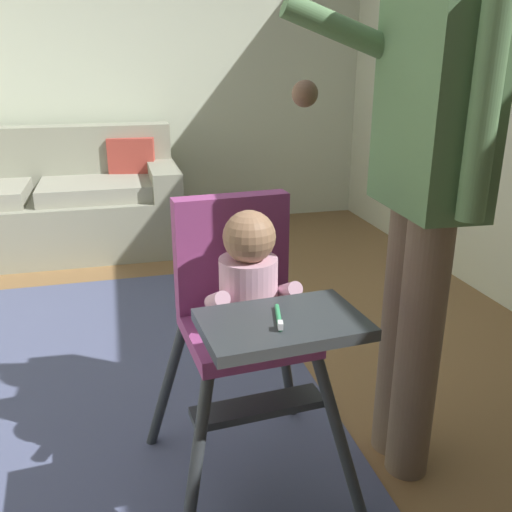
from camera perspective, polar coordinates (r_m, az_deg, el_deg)
ground at (r=2.40m, az=-11.50°, el=-15.62°), size 5.68×6.88×0.10m
wall_far at (r=4.64m, az=-14.82°, el=18.63°), size 4.88×0.06×2.58m
area_rug at (r=2.32m, az=-18.45°, el=-16.07°), size 2.01×2.94×0.01m
couch at (r=4.28m, az=-21.56°, el=4.87°), size 2.00×0.86×0.86m
high_chair at (r=1.64m, az=-1.04°, el=-4.60°), size 0.65×0.76×0.94m
adult_standing at (r=1.71m, az=17.01°, el=6.97°), size 0.51×0.51×1.71m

